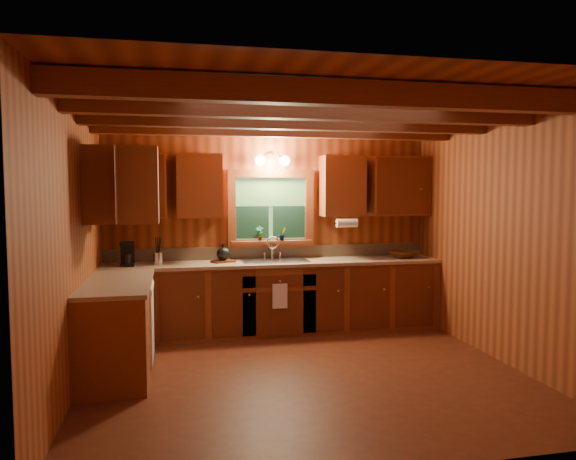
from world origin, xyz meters
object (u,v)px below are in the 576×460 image
at_px(coffee_maker, 127,254).
at_px(cutting_board, 223,261).
at_px(wicker_basket, 403,254).
at_px(sink, 275,265).

distance_m(coffee_maker, cutting_board, 1.14).
height_order(coffee_maker, wicker_basket, coffee_maker).
distance_m(cutting_board, wicker_basket, 2.35).
bearing_deg(cutting_board, wicker_basket, -22.19).
xyz_separation_m(coffee_maker, wicker_basket, (3.48, 0.01, -0.09)).
xyz_separation_m(sink, coffee_maker, (-1.77, -0.05, 0.18)).
distance_m(sink, coffee_maker, 1.78).
distance_m(coffee_maker, wicker_basket, 3.48).
height_order(sink, wicker_basket, sink).
relative_size(cutting_board, wicker_basket, 0.73).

